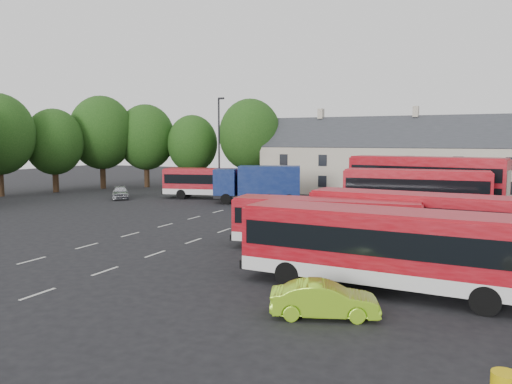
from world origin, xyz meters
TOP-DOWN VIEW (x-y plane):
  - ground at (0.00, 0.00)m, footprint 140.00×140.00m
  - lane_markings at (2.50, 2.00)m, footprint 5.15×33.80m
  - treeline at (-20.74, 19.36)m, footprint 29.92×32.59m
  - terrace_houses at (14.00, 30.00)m, footprint 35.70×7.13m
  - bus_row_a at (17.91, -7.52)m, footprint 12.29×3.30m
  - bus_row_b at (17.43, -5.08)m, footprint 10.45×3.92m
  - bus_row_c at (13.32, -1.13)m, footprint 10.80×3.60m
  - bus_row_d at (17.73, 1.22)m, footprint 11.80×3.51m
  - bus_row_e at (16.37, 5.69)m, footprint 10.14×2.86m
  - bus_dd_south at (16.86, 9.37)m, footprint 10.31×3.00m
  - bus_dd_north at (17.03, 13.99)m, footprint 12.41×4.50m
  - bus_north at (-4.82, 18.40)m, footprint 11.83×5.26m
  - box_truck at (0.81, 16.81)m, footprint 8.93×5.44m
  - silver_car at (-14.32, 13.90)m, footprint 4.03×4.26m
  - lime_car at (16.52, -11.54)m, footprint 4.10×2.59m
  - lamppost at (-4.67, 18.60)m, footprint 0.75×0.31m

SIDE VIEW (x-z plane):
  - ground at x=0.00m, z-range 0.00..0.00m
  - lane_markings at x=2.50m, z-range 0.00..0.01m
  - lime_car at x=16.52m, z-range 0.00..1.28m
  - silver_car at x=-14.32m, z-range 0.00..1.43m
  - bus_row_e at x=16.37m, z-range 0.29..3.12m
  - bus_row_b at x=17.43m, z-range 0.29..3.18m
  - bus_row_c at x=13.32m, z-range 0.30..3.30m
  - bus_north at x=-4.82m, z-range 0.33..3.59m
  - bus_row_d at x=17.73m, z-range 0.33..3.62m
  - bus_row_a at x=17.91m, z-range 0.35..3.79m
  - box_truck at x=0.81m, z-range 0.23..3.97m
  - bus_dd_south at x=16.86m, z-range 0.29..4.47m
  - bus_dd_north at x=17.03m, z-range 0.35..5.32m
  - terrace_houses at x=14.00m, z-range -1.17..8.89m
  - lamppost at x=-4.67m, z-range 0.36..11.16m
  - treeline at x=-20.74m, z-range 0.68..12.69m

